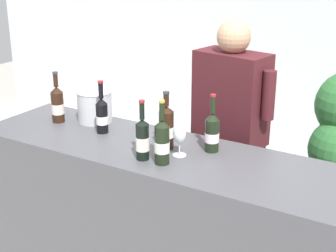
# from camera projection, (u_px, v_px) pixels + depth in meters

# --- Properties ---
(wall_back) EXTENTS (8.00, 0.10, 2.80)m
(wall_back) POSITION_uv_depth(u_px,v_px,m) (303.00, 21.00, 4.76)
(wall_back) COLOR silver
(wall_back) RESTS_ON ground_plane
(counter) EXTENTS (2.28, 0.64, 1.01)m
(counter) POSITION_uv_depth(u_px,v_px,m) (159.00, 227.00, 2.98)
(counter) COLOR #4C4C51
(counter) RESTS_ON ground_plane
(wine_bottle_0) EXTENTS (0.08, 0.08, 0.33)m
(wine_bottle_0) POSITION_uv_depth(u_px,v_px,m) (57.00, 104.00, 3.20)
(wine_bottle_0) COLOR black
(wine_bottle_0) RESTS_ON counter
(wine_bottle_1) EXTENTS (0.09, 0.09, 0.33)m
(wine_bottle_1) POSITION_uv_depth(u_px,v_px,m) (166.00, 127.00, 2.78)
(wine_bottle_1) COLOR black
(wine_bottle_1) RESTS_ON counter
(wine_bottle_2) EXTENTS (0.08, 0.08, 0.35)m
(wine_bottle_2) POSITION_uv_depth(u_px,v_px,m) (162.00, 142.00, 2.58)
(wine_bottle_2) COLOR black
(wine_bottle_2) RESTS_ON counter
(wine_bottle_3) EXTENTS (0.08, 0.08, 0.33)m
(wine_bottle_3) POSITION_uv_depth(u_px,v_px,m) (212.00, 132.00, 2.74)
(wine_bottle_3) COLOR black
(wine_bottle_3) RESTS_ON counter
(wine_bottle_4) EXTENTS (0.07, 0.07, 0.33)m
(wine_bottle_4) POSITION_uv_depth(u_px,v_px,m) (143.00, 139.00, 2.64)
(wine_bottle_4) COLOR black
(wine_bottle_4) RESTS_ON counter
(wine_bottle_5) EXTENTS (0.07, 0.07, 0.33)m
(wine_bottle_5) POSITION_uv_depth(u_px,v_px,m) (102.00, 115.00, 3.02)
(wine_bottle_5) COLOR black
(wine_bottle_5) RESTS_ON counter
(wine_glass) EXTENTS (0.07, 0.07, 0.17)m
(wine_glass) POSITION_uv_depth(u_px,v_px,m) (180.00, 135.00, 2.68)
(wine_glass) COLOR silver
(wine_glass) RESTS_ON counter
(ice_bucket) EXTENTS (0.23, 0.23, 0.20)m
(ice_bucket) POSITION_uv_depth(u_px,v_px,m) (95.00, 106.00, 3.22)
(ice_bucket) COLOR silver
(ice_bucket) RESTS_ON counter
(person_server) EXTENTS (0.61, 0.32, 1.66)m
(person_server) POSITION_uv_depth(u_px,v_px,m) (229.00, 150.00, 3.31)
(person_server) COLOR black
(person_server) RESTS_ON ground_plane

